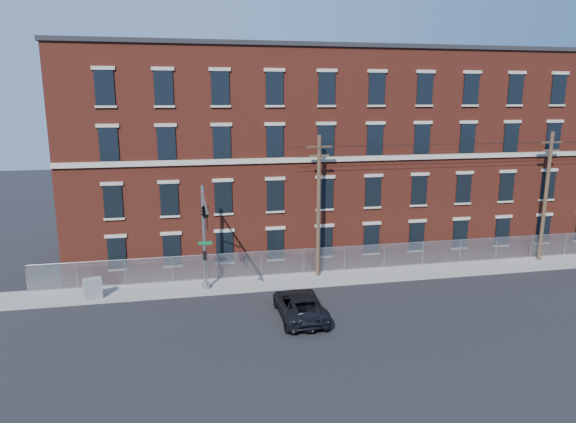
{
  "coord_description": "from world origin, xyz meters",
  "views": [
    {
      "loc": [
        -7.06,
        -28.12,
        12.54
      ],
      "look_at": [
        -0.5,
        4.0,
        5.27
      ],
      "focal_mm": 31.87,
      "sensor_mm": 36.0,
      "label": 1
    }
  ],
  "objects_px": {
    "utility_cabinet": "(93,288)",
    "utility_pole_near": "(319,204)",
    "traffic_signal_mast": "(205,220)",
    "pickup_truck": "(300,305)"
  },
  "relations": [
    {
      "from": "utility_pole_near",
      "to": "pickup_truck",
      "type": "xyz_separation_m",
      "value": [
        -2.8,
        -6.52,
        -4.58
      ]
    },
    {
      "from": "pickup_truck",
      "to": "utility_cabinet",
      "type": "height_order",
      "value": "pickup_truck"
    },
    {
      "from": "traffic_signal_mast",
      "to": "utility_pole_near",
      "type": "bearing_deg",
      "value": 23.14
    },
    {
      "from": "traffic_signal_mast",
      "to": "utility_cabinet",
      "type": "distance_m",
      "value": 8.68
    },
    {
      "from": "traffic_signal_mast",
      "to": "pickup_truck",
      "type": "distance_m",
      "value": 7.62
    },
    {
      "from": "pickup_truck",
      "to": "utility_cabinet",
      "type": "bearing_deg",
      "value": -22.12
    },
    {
      "from": "utility_cabinet",
      "to": "utility_pole_near",
      "type": "bearing_deg",
      "value": -14.8
    },
    {
      "from": "traffic_signal_mast",
      "to": "utility_pole_near",
      "type": "relative_size",
      "value": 0.7
    },
    {
      "from": "utility_pole_near",
      "to": "utility_cabinet",
      "type": "bearing_deg",
      "value": -174.7
    },
    {
      "from": "pickup_truck",
      "to": "utility_cabinet",
      "type": "xyz_separation_m",
      "value": [
        -12.28,
        5.12,
        0.03
      ]
    }
  ]
}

